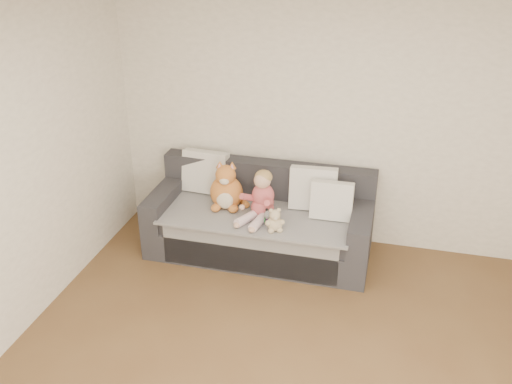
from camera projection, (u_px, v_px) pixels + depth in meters
room_shell at (298, 223)px, 3.74m from camera, size 5.00×5.00×5.00m
sofa at (261, 223)px, 5.75m from camera, size 2.20×0.94×0.85m
cushion_left at (205, 172)px, 5.95m from camera, size 0.49×0.25×0.45m
cushion_right_back at (313, 188)px, 5.61m from camera, size 0.48×0.24×0.44m
cushion_right_front at (332, 201)px, 5.43m from camera, size 0.40×0.18×0.38m
toddler at (261, 198)px, 5.44m from camera, size 0.33×0.49×0.48m
plush_cat at (226, 190)px, 5.64m from camera, size 0.41×0.37×0.51m
teddy_bear at (275, 222)px, 5.25m from camera, size 0.18×0.15×0.23m
plush_cow at (272, 216)px, 5.39m from camera, size 0.14×0.21×0.17m
sippy_cup at (269, 219)px, 5.37m from camera, size 0.10×0.07×0.11m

